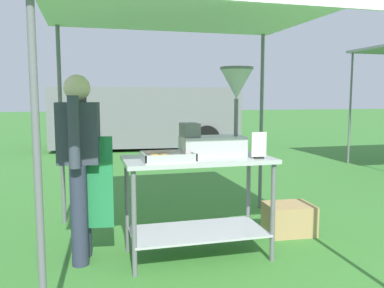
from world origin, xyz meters
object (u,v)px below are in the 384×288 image
(stall_canopy, at_px, (195,11))
(donut_tray, at_px, (167,158))
(donut_fryer, at_px, (221,119))
(van_grey, at_px, (146,117))
(menu_sign, at_px, (259,147))
(vendor, at_px, (80,158))
(supply_crate, at_px, (289,219))
(donut_cart, at_px, (198,186))

(stall_canopy, xyz_separation_m, donut_tray, (-0.30, -0.22, -1.24))
(donut_fryer, bearing_deg, van_grey, 86.36)
(stall_canopy, bearing_deg, van_grey, 84.73)
(menu_sign, relative_size, vendor, 0.14)
(stall_canopy, bearing_deg, donut_fryer, -16.31)
(donut_fryer, xyz_separation_m, van_grey, (0.51, 7.94, -0.35))
(donut_tray, distance_m, supply_crate, 1.65)
(menu_sign, relative_size, supply_crate, 0.46)
(supply_crate, bearing_deg, stall_canopy, -167.26)
(vendor, bearing_deg, donut_tray, -22.61)
(supply_crate, bearing_deg, vendor, -175.19)
(donut_cart, relative_size, van_grey, 0.25)
(menu_sign, distance_m, supply_crate, 1.16)
(vendor, height_order, van_grey, van_grey)
(menu_sign, bearing_deg, vendor, 166.49)
(donut_tray, height_order, van_grey, van_grey)
(stall_canopy, xyz_separation_m, menu_sign, (0.49, -0.29, -1.17))
(donut_cart, bearing_deg, stall_canopy, 90.00)
(van_grey, bearing_deg, stall_canopy, -95.27)
(vendor, bearing_deg, donut_fryer, -6.35)
(donut_tray, height_order, supply_crate, donut_tray)
(donut_fryer, relative_size, van_grey, 0.15)
(donut_cart, bearing_deg, donut_fryer, 8.56)
(donut_cart, distance_m, supply_crate, 1.24)
(menu_sign, xyz_separation_m, vendor, (-1.49, 0.36, -0.09))
(donut_tray, height_order, vendor, vendor)
(donut_fryer, bearing_deg, menu_sign, -39.36)
(donut_tray, xyz_separation_m, van_grey, (1.03, 8.10, -0.04))
(menu_sign, height_order, supply_crate, menu_sign)
(stall_canopy, bearing_deg, menu_sign, -30.25)
(supply_crate, distance_m, van_grey, 7.67)
(menu_sign, bearing_deg, donut_tray, 175.12)
(donut_tray, bearing_deg, supply_crate, 18.51)
(donut_fryer, height_order, menu_sign, donut_fryer)
(stall_canopy, bearing_deg, donut_tray, -143.90)
(menu_sign, bearing_deg, donut_cart, 158.98)
(stall_canopy, distance_m, donut_fryer, 0.97)
(menu_sign, relative_size, van_grey, 0.04)
(donut_fryer, distance_m, menu_sign, 0.42)
(donut_cart, xyz_separation_m, vendor, (-1.00, 0.17, 0.26))
(menu_sign, distance_m, vendor, 1.53)
(donut_cart, relative_size, vendor, 0.80)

